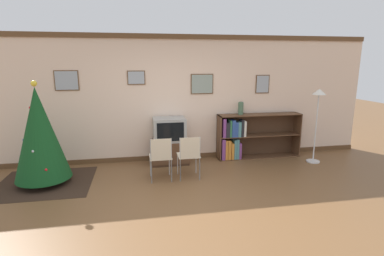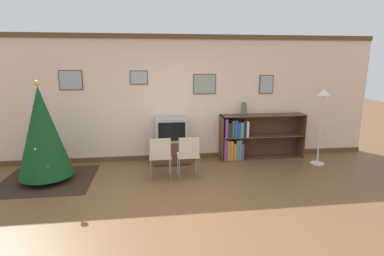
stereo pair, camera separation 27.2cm
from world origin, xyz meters
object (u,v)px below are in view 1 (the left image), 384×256
Objects in this scene: folding_chair_left at (161,156)px; folding_chair_right at (189,155)px; christmas_tree at (40,134)px; television at (169,129)px; bookshelf at (244,137)px; standing_lamp at (318,106)px; vase at (241,108)px; tv_console at (170,152)px.

folding_chair_left is 0.52m from folding_chair_right.
folding_chair_right is at bearing -5.60° from christmas_tree.
bookshelf is at bearing 2.79° from television.
television reaches higher than folding_chair_left.
television reaches higher than folding_chair_right.
standing_lamp reaches higher than bookshelf.
christmas_tree is 4.03m from vase.
folding_chair_left is at bearing -172.03° from standing_lamp.
tv_console is 1.21× the size of television.
bookshelf reaches higher than folding_chair_right.
standing_lamp reaches higher than folding_chair_right.
standing_lamp reaches higher than television.
christmas_tree is at bearing 173.00° from folding_chair_left.
folding_chair_right is at bearing -74.68° from tv_console.
tv_console is 0.49m from television.
bookshelf is (4.02, 0.78, -0.44)m from christmas_tree.
christmas_tree is 6.57× the size of vase.
christmas_tree is at bearing -163.42° from television.
christmas_tree is 2.22× the size of folding_chair_right.
folding_chair_right is at bearing -141.35° from vase.
television is at bearing 171.18° from standing_lamp.
christmas_tree is at bearing -169.07° from bookshelf.
tv_console is at bearing -175.48° from vase.
tv_console is 0.43× the size of bookshelf.
folding_chair_left is at bearing -105.36° from television.
standing_lamp is (2.83, 0.47, 0.75)m from folding_chair_right.
standing_lamp is at bearing 9.41° from folding_chair_right.
vase is at bearing 4.62° from television.
bookshelf is at bearing 35.81° from folding_chair_right.
standing_lamp reaches higher than tv_console.
vase is at bearing 4.52° from tv_console.
folding_chair_left is at bearing -105.32° from tv_console.
christmas_tree is 1.15× the size of standing_lamp.
tv_console is 3.27m from standing_lamp.
folding_chair_right is at bearing -170.59° from standing_lamp.
tv_console is 1.84m from vase.
christmas_tree is at bearing -168.19° from vase.
standing_lamp is at bearing -8.82° from television.
standing_lamp is (3.35, 0.47, 0.75)m from folding_chair_left.
tv_console is at bearing -177.30° from bookshelf.
standing_lamp is (3.09, -0.48, 0.97)m from tv_console.
television is 1.71m from bookshelf.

